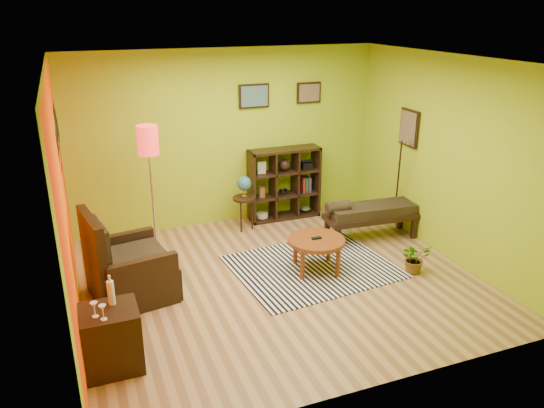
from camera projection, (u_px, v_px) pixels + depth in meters
name	position (u px, v px, depth m)	size (l,w,h in m)	color
ground	(279.00, 280.00, 6.96)	(5.00, 5.00, 0.00)	#AA8250
room_shell	(273.00, 147.00, 6.31)	(5.04, 4.54, 2.82)	#96BB1A
zebra_rug	(313.00, 267.00, 7.31)	(2.11, 1.72, 0.01)	white
coffee_table	(316.00, 243.00, 7.09)	(0.76, 0.76, 0.49)	brown
armchair	(126.00, 271.00, 6.45)	(1.09, 1.08, 1.14)	black
side_cabinet	(112.00, 338.00, 5.18)	(0.55, 0.50, 0.97)	black
floor_lamp	(149.00, 153.00, 6.99)	(0.29, 0.29, 1.93)	silver
globe_table	(244.00, 190.00, 8.30)	(0.37, 0.37, 0.90)	black
cube_shelf	(285.00, 184.00, 8.83)	(1.20, 0.35, 1.20)	black
bench	(369.00, 213.00, 8.07)	(1.48, 0.61, 0.67)	black
potted_plant	(415.00, 261.00, 7.11)	(0.38, 0.42, 0.33)	#26661E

